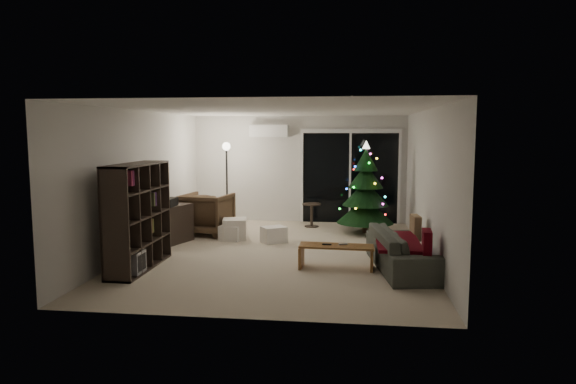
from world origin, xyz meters
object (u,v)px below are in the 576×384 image
object	(u,v)px
armchair	(207,214)
media_cabinet	(166,225)
coffee_table	(336,257)
christmas_tree	(365,187)
sofa	(404,250)
bookshelf	(126,216)

from	to	relation	value
armchair	media_cabinet	bearing A→B (deg)	73.98
coffee_table	christmas_tree	world-z (taller)	christmas_tree
coffee_table	christmas_tree	bearing A→B (deg)	83.01
armchair	coffee_table	xyz separation A→B (m)	(2.76, -2.39, -0.25)
coffee_table	sofa	bearing A→B (deg)	6.52
media_cabinet	christmas_tree	xyz separation A→B (m)	(3.78, 1.59, 0.61)
bookshelf	coffee_table	bearing A→B (deg)	25.67
armchair	christmas_tree	world-z (taller)	christmas_tree
media_cabinet	christmas_tree	bearing A→B (deg)	42.58
bookshelf	media_cabinet	world-z (taller)	bookshelf
armchair	christmas_tree	size ratio (longest dim) A/B	0.49
bookshelf	armchair	size ratio (longest dim) A/B	1.73
media_cabinet	sofa	size ratio (longest dim) A/B	0.56
media_cabinet	armchair	size ratio (longest dim) A/B	1.23
sofa	christmas_tree	xyz separation A→B (m)	(-0.52, 2.85, 0.67)
coffee_table	armchair	bearing A→B (deg)	142.14
bookshelf	media_cabinet	distance (m)	1.76
media_cabinet	armchair	bearing A→B (deg)	84.73
media_cabinet	sofa	world-z (taller)	media_cabinet
media_cabinet	coffee_table	bearing A→B (deg)	-2.38
media_cabinet	coffee_table	size ratio (longest dim) A/B	1.01
bookshelf	armchair	bearing A→B (deg)	98.91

